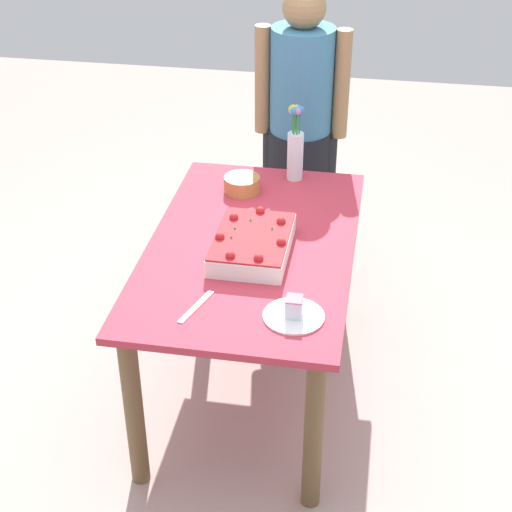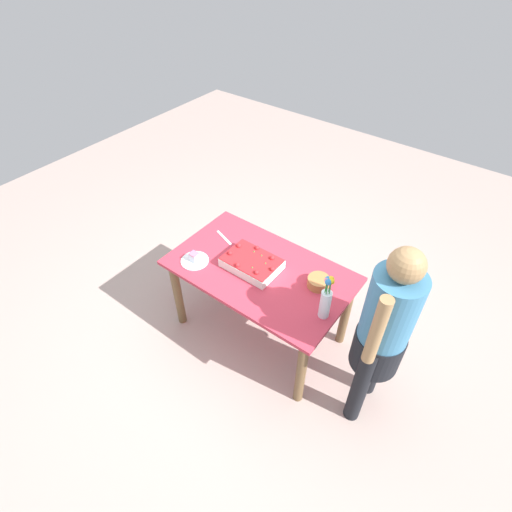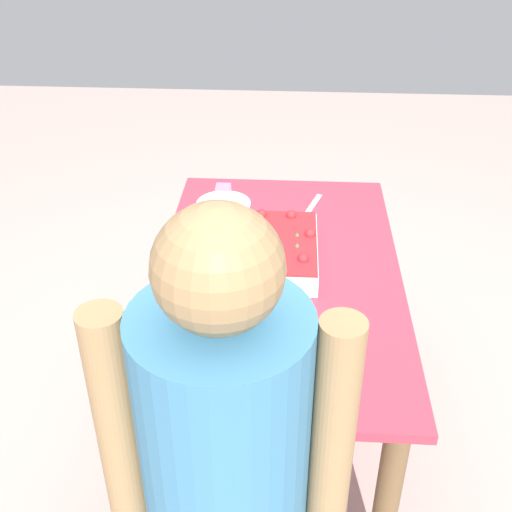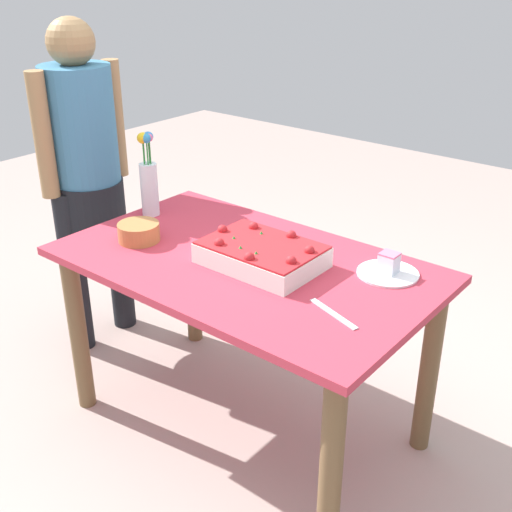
{
  "view_description": "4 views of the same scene",
  "coord_description": "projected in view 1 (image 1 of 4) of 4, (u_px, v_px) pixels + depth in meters",
  "views": [
    {
      "loc": [
        -2.57,
        -0.46,
        2.34
      ],
      "look_at": [
        -0.11,
        -0.04,
        0.74
      ],
      "focal_mm": 55.0,
      "sensor_mm": 36.0,
      "label": 1
    },
    {
      "loc": [
        1.24,
        -1.69,
        2.79
      ],
      "look_at": [
        -0.02,
        -0.02,
        0.86
      ],
      "focal_mm": 28.0,
      "sensor_mm": 36.0,
      "label": 2
    },
    {
      "loc": [
        1.74,
        0.03,
        1.91
      ],
      "look_at": [
        -0.05,
        -0.08,
        0.75
      ],
      "focal_mm": 45.0,
      "sensor_mm": 36.0,
      "label": 3
    },
    {
      "loc": [
        -1.32,
        1.56,
        1.72
      ],
      "look_at": [
        -0.08,
        0.04,
        0.78
      ],
      "focal_mm": 45.0,
      "sensor_mm": 36.0,
      "label": 4
    }
  ],
  "objects": [
    {
      "name": "ground_plane",
      "position": [
        252.0,
        384.0,
        3.46
      ],
      "size": [
        8.0,
        8.0,
        0.0
      ],
      "primitive_type": "plane",
      "color": "#B09990"
    },
    {
      "name": "dining_table",
      "position": [
        252.0,
        270.0,
        3.13
      ],
      "size": [
        1.35,
        0.8,
        0.73
      ],
      "color": "#BB3244",
      "rests_on": "ground_plane"
    },
    {
      "name": "sheet_cake",
      "position": [
        252.0,
        244.0,
        2.99
      ],
      "size": [
        0.41,
        0.28,
        0.1
      ],
      "color": "white",
      "rests_on": "dining_table"
    },
    {
      "name": "serving_plate_with_slice",
      "position": [
        294.0,
        312.0,
        2.65
      ],
      "size": [
        0.21,
        0.21,
        0.08
      ],
      "color": "white",
      "rests_on": "dining_table"
    },
    {
      "name": "cake_knife",
      "position": [
        196.0,
        307.0,
        2.71
      ],
      "size": [
        0.21,
        0.08,
        0.0
      ],
      "primitive_type": "cube",
      "rotation": [
        0.0,
        0.0,
        5.97
      ],
      "color": "silver",
      "rests_on": "dining_table"
    },
    {
      "name": "flower_vase",
      "position": [
        295.0,
        147.0,
        3.46
      ],
      "size": [
        0.07,
        0.07,
        0.35
      ],
      "color": "silver",
      "rests_on": "dining_table"
    },
    {
      "name": "fruit_bowl",
      "position": [
        242.0,
        184.0,
        3.42
      ],
      "size": [
        0.16,
        0.16,
        0.07
      ],
      "primitive_type": "cylinder",
      "color": "#B4733E",
      "rests_on": "dining_table"
    },
    {
      "name": "person_standing",
      "position": [
        301.0,
        119.0,
        3.8
      ],
      "size": [
        0.31,
        0.45,
        1.49
      ],
      "rotation": [
        0.0,
        0.0,
        3.14
      ],
      "color": "black",
      "rests_on": "ground_plane"
    }
  ]
}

